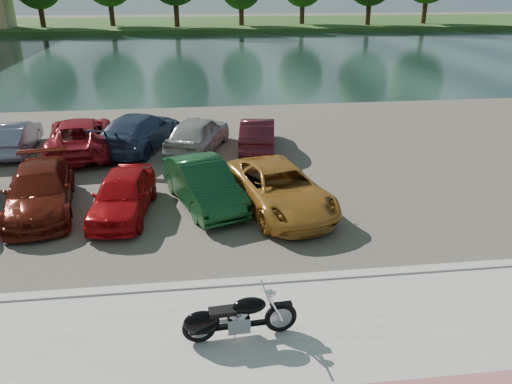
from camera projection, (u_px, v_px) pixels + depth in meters
ground at (259, 341)px, 10.10m from camera, size 200.00×200.00×0.00m
promenade at (266, 374)px, 9.17m from camera, size 60.00×6.00×0.10m
kerb at (248, 283)px, 11.90m from camera, size 60.00×0.30×0.14m
parking_lot at (224, 160)px, 20.13m from camera, size 60.00×18.00×0.04m
river at (204, 57)px, 46.58m from camera, size 120.00×40.00×0.00m
far_bank at (198, 24)px, 75.64m from camera, size 120.00×24.00×0.60m
motorcycle at (230, 319)px, 9.86m from camera, size 2.33×0.75×1.05m
car_3 at (39, 190)px, 15.40m from camera, size 2.70×4.98×1.37m
car_4 at (123, 194)px, 15.16m from camera, size 1.97×4.09×1.35m
car_5 at (203, 184)px, 15.84m from camera, size 2.79×4.56×1.42m
car_6 at (279, 188)px, 15.52m from camera, size 3.45×5.41×1.39m
car_9 at (14, 137)px, 20.68m from camera, size 1.58×4.05×1.31m
car_10 at (80, 136)px, 20.57m from camera, size 3.13×5.58×1.47m
car_11 at (140, 131)px, 21.12m from camera, size 3.82×5.60×1.51m
car_12 at (198, 133)px, 20.88m from camera, size 3.16×4.65×1.47m
car_13 at (258, 134)px, 21.09m from camera, size 2.01×4.19×1.32m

